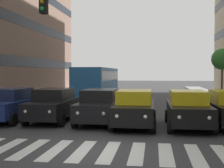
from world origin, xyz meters
TOP-DOWN VIEW (x-y plane):
  - ground_plane at (0.00, 0.00)m, footprint 180.00×180.00m
  - crosswalk_markings at (-0.00, 0.00)m, footprint 8.55×2.80m
  - car_1 at (-3.44, -4.77)m, footprint 2.02×4.44m
  - car_2 at (-0.96, -4.72)m, footprint 2.02×4.44m
  - car_3 at (0.86, -5.43)m, footprint 2.02×4.44m
  - car_4 at (3.37, -5.65)m, footprint 2.02×4.44m
  - car_5 at (5.72, -5.45)m, footprint 2.02×4.44m
  - bus_behind_traffic at (3.37, -18.18)m, footprint 2.78×10.50m
  - street_lamp_right at (7.14, -7.84)m, footprint 3.43×0.28m
  - street_tree_3 at (-8.42, -21.05)m, footprint 2.07×2.07m

SIDE VIEW (x-z plane):
  - ground_plane at x=0.00m, z-range 0.00..0.00m
  - crosswalk_markings at x=0.00m, z-range 0.00..0.01m
  - car_1 at x=-3.44m, z-range 0.03..1.75m
  - car_2 at x=-0.96m, z-range 0.03..1.75m
  - car_3 at x=0.86m, z-range 0.03..1.75m
  - car_4 at x=3.37m, z-range 0.03..1.75m
  - car_5 at x=5.72m, z-range 0.03..1.75m
  - bus_behind_traffic at x=3.37m, z-range 0.36..3.36m
  - street_tree_3 at x=-8.42m, z-range 1.48..6.26m
  - street_lamp_right at x=7.14m, z-range 1.02..8.55m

